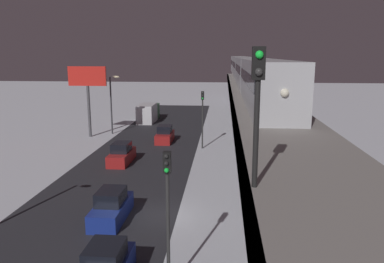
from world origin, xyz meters
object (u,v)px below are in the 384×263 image
box_truck (148,113)px  commercial_billboard (88,83)px  sedan_red_2 (122,155)px  rail_signal (258,93)px  sedan_blue (111,207)px  traffic_light_mid (203,111)px  subway_train (245,68)px  traffic_light_near (168,202)px  sedan_red (165,135)px

box_truck → commercial_billboard: size_ratio=0.83×
sedan_red_2 → rail_signal: bearing=114.1°
box_truck → commercial_billboard: commercial_billboard is taller
sedan_blue → traffic_light_mid: size_ratio=0.69×
sedan_red_2 → commercial_billboard: commercial_billboard is taller
commercial_billboard → subway_train: bearing=-151.8°
sedan_blue → traffic_light_near: bearing=-56.1°
box_truck → subway_train: bearing=175.7°
subway_train → traffic_light_near: (5.40, 41.58, -4.13)m
sedan_red_2 → sedan_blue: (-2.80, 12.64, 0.00)m
sedan_red_2 → traffic_light_near: size_ratio=0.71×
sedan_red → traffic_light_near: size_ratio=0.66×
subway_train → commercial_billboard: subway_train is taller
sedan_red_2 → box_truck: size_ratio=0.62×
rail_signal → sedan_blue: size_ratio=0.90×
rail_signal → traffic_light_mid: rail_signal is taller
commercial_billboard → traffic_light_near: bearing=115.4°
sedan_red → rail_signal: bearing=-76.5°
sedan_blue → box_truck: (4.80, -35.70, 0.55)m
sedan_red_2 → traffic_light_near: bearing=110.9°
subway_train → rail_signal: size_ratio=18.52×
rail_signal → sedan_blue: bearing=-55.0°
sedan_blue → commercial_billboard: bearing=112.7°
sedan_red_2 → traffic_light_near: traffic_light_near is taller
sedan_red → commercial_billboard: bearing=168.6°
commercial_billboard → sedan_red_2: bearing=122.6°
sedan_red_2 → sedan_blue: bearing=102.5°
traffic_light_near → commercial_billboard: commercial_billboard is taller
sedan_blue → box_truck: bearing=97.7°
subway_train → rail_signal: bearing=87.3°
rail_signal → box_truck: (12.73, -47.03, -7.93)m
subway_train → rail_signal: 45.97m
rail_signal → sedan_red: bearing=-76.5°
rail_signal → box_truck: bearing=-74.9°
sedan_red → sedan_red_2: bearing=-107.0°
subway_train → traffic_light_mid: 17.07m
sedan_red → sedan_red_2: same height
subway_train → sedan_red: (10.10, 12.75, -7.53)m
subway_train → box_truck: bearing=-4.3°
rail_signal → box_truck: size_ratio=0.54×
sedan_red_2 → box_truck: bearing=-85.0°
rail_signal → sedan_blue: (7.93, -11.33, -8.48)m
subway_train → sedan_red: 17.93m
box_truck → traffic_light_near: size_ratio=1.16×
rail_signal → traffic_light_near: rail_signal is taller
sedan_red → box_truck: box_truck is taller
commercial_billboard → rail_signal: bearing=117.0°
sedan_red_2 → commercial_billboard: size_ratio=0.51×
box_truck → rail_signal: bearing=105.1°
subway_train → commercial_billboard: (20.06, 10.75, -1.50)m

